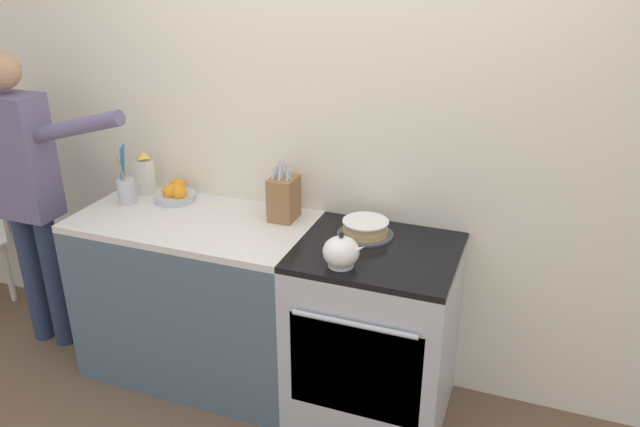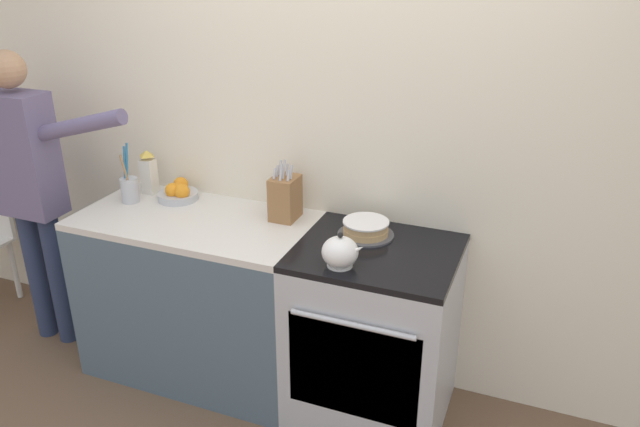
{
  "view_description": "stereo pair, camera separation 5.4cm",
  "coord_description": "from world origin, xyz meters",
  "px_view_note": "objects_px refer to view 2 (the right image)",
  "views": [
    {
      "loc": [
        0.94,
        -2.15,
        2.2
      ],
      "look_at": [
        0.03,
        0.29,
        1.06
      ],
      "focal_mm": 35.0,
      "sensor_mm": 36.0,
      "label": 1
    },
    {
      "loc": [
        0.99,
        -2.13,
        2.2
      ],
      "look_at": [
        0.03,
        0.29,
        1.06
      ],
      "focal_mm": 35.0,
      "sensor_mm": 36.0,
      "label": 2
    }
  ],
  "objects_px": {
    "utensil_crock": "(129,188)",
    "fruit_bowl": "(178,192)",
    "milk_carton": "(149,173)",
    "knife_block": "(285,197)",
    "tea_kettle": "(340,252)",
    "stove_range": "(373,334)",
    "layer_cake": "(366,229)",
    "person_baker": "(29,178)"
  },
  "relations": [
    {
      "from": "fruit_bowl",
      "to": "person_baker",
      "type": "bearing_deg",
      "value": -161.5
    },
    {
      "from": "milk_carton",
      "to": "person_baker",
      "type": "bearing_deg",
      "value": -153.22
    },
    {
      "from": "milk_carton",
      "to": "utensil_crock",
      "type": "bearing_deg",
      "value": -98.42
    },
    {
      "from": "tea_kettle",
      "to": "milk_carton",
      "type": "distance_m",
      "value": 1.34
    },
    {
      "from": "knife_block",
      "to": "person_baker",
      "type": "relative_size",
      "value": 0.18
    },
    {
      "from": "layer_cake",
      "to": "knife_block",
      "type": "relative_size",
      "value": 0.86
    },
    {
      "from": "utensil_crock",
      "to": "tea_kettle",
      "type": "bearing_deg",
      "value": -11.62
    },
    {
      "from": "stove_range",
      "to": "person_baker",
      "type": "xyz_separation_m",
      "value": [
        -1.95,
        -0.08,
        0.57
      ]
    },
    {
      "from": "layer_cake",
      "to": "knife_block",
      "type": "bearing_deg",
      "value": 174.2
    },
    {
      "from": "tea_kettle",
      "to": "knife_block",
      "type": "height_order",
      "value": "knife_block"
    },
    {
      "from": "knife_block",
      "to": "milk_carton",
      "type": "height_order",
      "value": "knife_block"
    },
    {
      "from": "knife_block",
      "to": "stove_range",
      "type": "bearing_deg",
      "value": -17.64
    },
    {
      "from": "fruit_bowl",
      "to": "milk_carton",
      "type": "height_order",
      "value": "milk_carton"
    },
    {
      "from": "tea_kettle",
      "to": "utensil_crock",
      "type": "distance_m",
      "value": 1.32
    },
    {
      "from": "utensil_crock",
      "to": "fruit_bowl",
      "type": "xyz_separation_m",
      "value": [
        0.22,
        0.12,
        -0.03
      ]
    },
    {
      "from": "knife_block",
      "to": "milk_carton",
      "type": "relative_size",
      "value": 1.27
    },
    {
      "from": "layer_cake",
      "to": "person_baker",
      "type": "height_order",
      "value": "person_baker"
    },
    {
      "from": "tea_kettle",
      "to": "utensil_crock",
      "type": "xyz_separation_m",
      "value": [
        -1.3,
        0.27,
        0.01
      ]
    },
    {
      "from": "layer_cake",
      "to": "utensil_crock",
      "type": "height_order",
      "value": "utensil_crock"
    },
    {
      "from": "knife_block",
      "to": "person_baker",
      "type": "distance_m",
      "value": 1.43
    },
    {
      "from": "fruit_bowl",
      "to": "knife_block",
      "type": "bearing_deg",
      "value": -1.11
    },
    {
      "from": "knife_block",
      "to": "fruit_bowl",
      "type": "distance_m",
      "value": 0.65
    },
    {
      "from": "utensil_crock",
      "to": "layer_cake",
      "type": "bearing_deg",
      "value": 2.74
    },
    {
      "from": "knife_block",
      "to": "fruit_bowl",
      "type": "height_order",
      "value": "knife_block"
    },
    {
      "from": "stove_range",
      "to": "utensil_crock",
      "type": "distance_m",
      "value": 1.5
    },
    {
      "from": "knife_block",
      "to": "tea_kettle",
      "type": "bearing_deg",
      "value": -40.99
    },
    {
      "from": "layer_cake",
      "to": "fruit_bowl",
      "type": "height_order",
      "value": "fruit_bowl"
    },
    {
      "from": "person_baker",
      "to": "tea_kettle",
      "type": "bearing_deg",
      "value": -11.99
    },
    {
      "from": "layer_cake",
      "to": "stove_range",
      "type": "bearing_deg",
      "value": -53.15
    },
    {
      "from": "layer_cake",
      "to": "knife_block",
      "type": "height_order",
      "value": "knife_block"
    },
    {
      "from": "stove_range",
      "to": "person_baker",
      "type": "distance_m",
      "value": 2.03
    },
    {
      "from": "utensil_crock",
      "to": "fruit_bowl",
      "type": "relative_size",
      "value": 1.48
    },
    {
      "from": "milk_carton",
      "to": "layer_cake",
      "type": "bearing_deg",
      "value": -3.86
    },
    {
      "from": "stove_range",
      "to": "fruit_bowl",
      "type": "bearing_deg",
      "value": 171.2
    },
    {
      "from": "milk_carton",
      "to": "knife_block",
      "type": "bearing_deg",
      "value": -2.84
    },
    {
      "from": "layer_cake",
      "to": "utensil_crock",
      "type": "distance_m",
      "value": 1.31
    },
    {
      "from": "milk_carton",
      "to": "tea_kettle",
      "type": "bearing_deg",
      "value": -18.06
    },
    {
      "from": "milk_carton",
      "to": "person_baker",
      "type": "xyz_separation_m",
      "value": [
        -0.57,
        -0.29,
        -0.01
      ]
    },
    {
      "from": "tea_kettle",
      "to": "knife_block",
      "type": "distance_m",
      "value": 0.57
    },
    {
      "from": "layer_cake",
      "to": "tea_kettle",
      "type": "height_order",
      "value": "tea_kettle"
    },
    {
      "from": "layer_cake",
      "to": "fruit_bowl",
      "type": "bearing_deg",
      "value": 176.98
    },
    {
      "from": "layer_cake",
      "to": "utensil_crock",
      "type": "xyz_separation_m",
      "value": [
        -1.31,
        -0.06,
        0.04
      ]
    }
  ]
}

